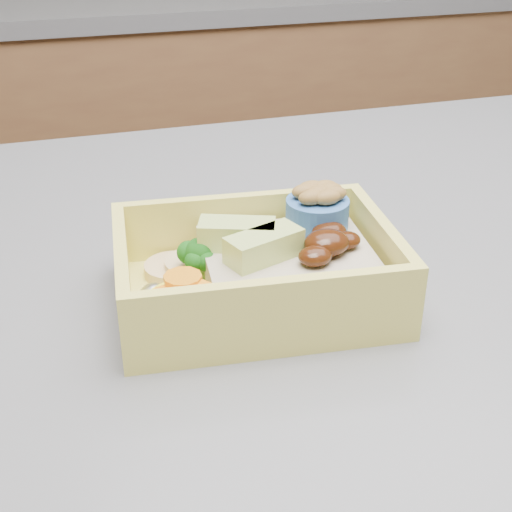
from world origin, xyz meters
name	(u,v)px	position (x,y,z in m)	size (l,w,h in m)	color
back_cabinets	(89,9)	(0.00, 1.23, 0.89)	(3.20, 0.62, 2.30)	brown
bento_box	(264,269)	(-0.02, -0.01, 0.94)	(0.17, 0.13, 0.06)	#E1D65D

